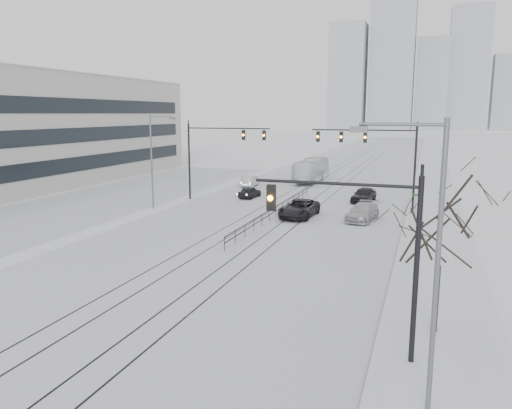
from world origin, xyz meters
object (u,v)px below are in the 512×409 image
at_px(traffic_mast_near, 371,241).
at_px(bare_tree, 440,230).
at_px(sedan_nb_front, 299,209).
at_px(sedan_nb_right, 363,212).
at_px(sedan_sb_inner, 250,192).
at_px(sedan_nb_far, 364,195).
at_px(box_truck, 311,170).
at_px(sedan_sb_outer, 250,181).

relative_size(traffic_mast_near, bare_tree, 1.15).
xyz_separation_m(sedan_nb_front, sedan_nb_right, (5.51, 0.43, -0.05)).
bearing_deg(sedan_sb_inner, bare_tree, 126.27).
height_order(bare_tree, sedan_nb_right, bare_tree).
bearing_deg(traffic_mast_near, sedan_nb_far, 97.21).
bearing_deg(bare_tree, sedan_nb_front, 117.53).
bearing_deg(sedan_nb_right, box_truck, 120.62).
height_order(sedan_nb_far, box_truck, box_truck).
bearing_deg(box_truck, bare_tree, 109.65).
bearing_deg(sedan_nb_right, sedan_nb_far, 104.08).
height_order(sedan_sb_inner, sedan_nb_far, sedan_nb_far).
distance_m(sedan_sb_outer, sedan_nb_far, 16.43).
relative_size(sedan_sb_inner, sedan_nb_far, 0.82).
bearing_deg(sedan_nb_front, traffic_mast_near, -67.01).
bearing_deg(sedan_nb_front, box_truck, 103.48).
bearing_deg(sedan_nb_far, bare_tree, -68.38).
relative_size(sedan_nb_far, box_truck, 0.41).
bearing_deg(sedan_nb_right, bare_tree, -67.77).
bearing_deg(sedan_nb_front, sedan_nb_right, 7.75).
xyz_separation_m(bare_tree, box_truck, (-15.43, 44.93, -2.96)).
relative_size(traffic_mast_near, sedan_sb_inner, 1.89).
bearing_deg(sedan_nb_front, sedan_sb_outer, 125.97).
distance_m(bare_tree, sedan_nb_right, 22.96).
distance_m(traffic_mast_near, bare_tree, 3.85).
relative_size(traffic_mast_near, sedan_nb_front, 1.25).
bearing_deg(sedan_nb_right, traffic_mast_near, -74.83).
bearing_deg(sedan_sb_outer, box_truck, -135.93).
bearing_deg(traffic_mast_near, box_truck, 105.20).
bearing_deg(sedan_nb_far, sedan_sb_outer, 165.22).
bearing_deg(sedan_sb_inner, traffic_mast_near, 120.57).
xyz_separation_m(sedan_nb_right, sedan_nb_far, (-1.03, 9.19, 0.04)).
relative_size(bare_tree, box_truck, 0.56).
xyz_separation_m(sedan_sb_inner, sedan_nb_front, (7.65, -8.31, 0.15)).
distance_m(sedan_sb_inner, sedan_nb_right, 15.34).
xyz_separation_m(bare_tree, sedan_nb_right, (-5.69, 21.92, -3.76)).
height_order(sedan_sb_outer, box_truck, box_truck).
distance_m(traffic_mast_near, sedan_nb_right, 25.43).
xyz_separation_m(traffic_mast_near, sedan_sb_inner, (-16.44, 32.80, -3.93)).
relative_size(sedan_nb_front, box_truck, 0.51).
bearing_deg(sedan_nb_front, sedan_sb_inner, 135.88).
bearing_deg(sedan_nb_front, bare_tree, -59.22).
xyz_separation_m(bare_tree, sedan_sb_outer, (-21.71, 37.84, -3.78)).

